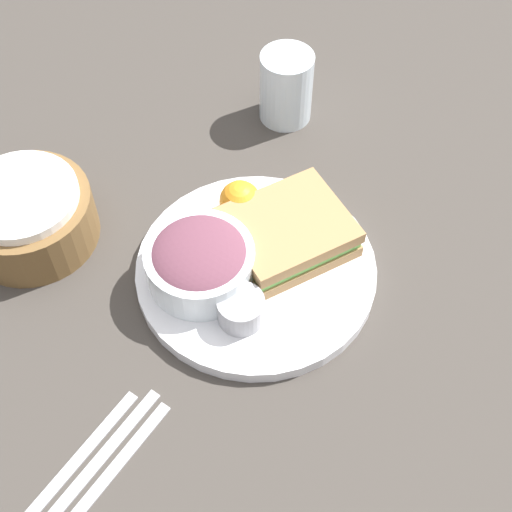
{
  "coord_description": "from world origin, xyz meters",
  "views": [
    {
      "loc": [
        -0.32,
        -0.35,
        0.69
      ],
      "look_at": [
        0.0,
        0.0,
        0.04
      ],
      "focal_mm": 50.0,
      "sensor_mm": 36.0,
      "label": 1
    }
  ],
  "objects_px": {
    "drink_glass": "(286,87)",
    "fork": "(102,483)",
    "plate": "(256,270)",
    "dressing_cup": "(241,309)",
    "salad_bowl": "(200,261)",
    "bread_basket": "(27,215)",
    "spoon": "(75,462)",
    "sandwich": "(290,234)",
    "knife": "(88,473)"
  },
  "relations": [
    {
      "from": "dressing_cup",
      "to": "fork",
      "type": "xyz_separation_m",
      "value": [
        -0.22,
        -0.04,
        -0.03
      ]
    },
    {
      "from": "plate",
      "to": "bread_basket",
      "type": "distance_m",
      "value": 0.28
    },
    {
      "from": "bread_basket",
      "to": "fork",
      "type": "bearing_deg",
      "value": -110.53
    },
    {
      "from": "salad_bowl",
      "to": "bread_basket",
      "type": "distance_m",
      "value": 0.22
    },
    {
      "from": "plate",
      "to": "salad_bowl",
      "type": "height_order",
      "value": "salad_bowl"
    },
    {
      "from": "plate",
      "to": "spoon",
      "type": "relative_size",
      "value": 1.57
    },
    {
      "from": "dressing_cup",
      "to": "knife",
      "type": "height_order",
      "value": "dressing_cup"
    },
    {
      "from": "salad_bowl",
      "to": "dressing_cup",
      "type": "distance_m",
      "value": 0.07
    },
    {
      "from": "salad_bowl",
      "to": "sandwich",
      "type": "bearing_deg",
      "value": -18.72
    },
    {
      "from": "dressing_cup",
      "to": "drink_glass",
      "type": "distance_m",
      "value": 0.35
    },
    {
      "from": "knife",
      "to": "salad_bowl",
      "type": "bearing_deg",
      "value": -169.79
    },
    {
      "from": "dressing_cup",
      "to": "drink_glass",
      "type": "height_order",
      "value": "drink_glass"
    },
    {
      "from": "sandwich",
      "to": "fork",
      "type": "relative_size",
      "value": 0.8
    },
    {
      "from": "sandwich",
      "to": "drink_glass",
      "type": "xyz_separation_m",
      "value": [
        0.16,
        0.18,
        0.01
      ]
    },
    {
      "from": "plate",
      "to": "bread_basket",
      "type": "height_order",
      "value": "bread_basket"
    },
    {
      "from": "salad_bowl",
      "to": "drink_glass",
      "type": "relative_size",
      "value": 1.23
    },
    {
      "from": "salad_bowl",
      "to": "plate",
      "type": "bearing_deg",
      "value": -29.67
    },
    {
      "from": "bread_basket",
      "to": "fork",
      "type": "distance_m",
      "value": 0.33
    },
    {
      "from": "dressing_cup",
      "to": "spoon",
      "type": "relative_size",
      "value": 0.29
    },
    {
      "from": "dressing_cup",
      "to": "drink_glass",
      "type": "xyz_separation_m",
      "value": [
        0.27,
        0.21,
        0.02
      ]
    },
    {
      "from": "drink_glass",
      "to": "salad_bowl",
      "type": "bearing_deg",
      "value": -151.96
    },
    {
      "from": "sandwich",
      "to": "salad_bowl",
      "type": "bearing_deg",
      "value": 161.28
    },
    {
      "from": "drink_glass",
      "to": "spoon",
      "type": "height_order",
      "value": "drink_glass"
    },
    {
      "from": "salad_bowl",
      "to": "drink_glass",
      "type": "distance_m",
      "value": 0.3
    },
    {
      "from": "drink_glass",
      "to": "knife",
      "type": "xyz_separation_m",
      "value": [
        -0.49,
        -0.24,
        -0.05
      ]
    },
    {
      "from": "sandwich",
      "to": "plate",
      "type": "bearing_deg",
      "value": 175.37
    },
    {
      "from": "spoon",
      "to": "knife",
      "type": "bearing_deg",
      "value": 90.0
    },
    {
      "from": "bread_basket",
      "to": "spoon",
      "type": "bearing_deg",
      "value": -114.33
    },
    {
      "from": "bread_basket",
      "to": "spoon",
      "type": "xyz_separation_m",
      "value": [
        -0.12,
        -0.27,
        -0.04
      ]
    },
    {
      "from": "dressing_cup",
      "to": "plate",
      "type": "bearing_deg",
      "value": 34.61
    },
    {
      "from": "plate",
      "to": "salad_bowl",
      "type": "relative_size",
      "value": 2.26
    },
    {
      "from": "drink_glass",
      "to": "fork",
      "type": "height_order",
      "value": "drink_glass"
    },
    {
      "from": "fork",
      "to": "spoon",
      "type": "xyz_separation_m",
      "value": [
        -0.01,
        0.04,
        0.0
      ]
    },
    {
      "from": "drink_glass",
      "to": "fork",
      "type": "relative_size",
      "value": 0.51
    },
    {
      "from": "sandwich",
      "to": "salad_bowl",
      "type": "height_order",
      "value": "salad_bowl"
    },
    {
      "from": "bread_basket",
      "to": "fork",
      "type": "xyz_separation_m",
      "value": [
        -0.12,
        -0.31,
        -0.04
      ]
    },
    {
      "from": "bread_basket",
      "to": "fork",
      "type": "relative_size",
      "value": 0.8
    },
    {
      "from": "drink_glass",
      "to": "spoon",
      "type": "bearing_deg",
      "value": -155.89
    },
    {
      "from": "drink_glass",
      "to": "bread_basket",
      "type": "xyz_separation_m",
      "value": [
        -0.37,
        0.05,
        -0.01
      ]
    },
    {
      "from": "salad_bowl",
      "to": "dressing_cup",
      "type": "height_order",
      "value": "salad_bowl"
    },
    {
      "from": "sandwich",
      "to": "salad_bowl",
      "type": "distance_m",
      "value": 0.11
    },
    {
      "from": "dressing_cup",
      "to": "spoon",
      "type": "distance_m",
      "value": 0.23
    },
    {
      "from": "salad_bowl",
      "to": "bread_basket",
      "type": "bearing_deg",
      "value": 118.57
    },
    {
      "from": "sandwich",
      "to": "knife",
      "type": "bearing_deg",
      "value": -169.44
    },
    {
      "from": "sandwich",
      "to": "salad_bowl",
      "type": "relative_size",
      "value": 1.29
    },
    {
      "from": "salad_bowl",
      "to": "fork",
      "type": "distance_m",
      "value": 0.25
    },
    {
      "from": "plate",
      "to": "dressing_cup",
      "type": "relative_size",
      "value": 5.35
    },
    {
      "from": "sandwich",
      "to": "drink_glass",
      "type": "distance_m",
      "value": 0.24
    },
    {
      "from": "bread_basket",
      "to": "sandwich",
      "type": "bearing_deg",
      "value": -47.42
    },
    {
      "from": "plate",
      "to": "spoon",
      "type": "distance_m",
      "value": 0.29
    }
  ]
}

